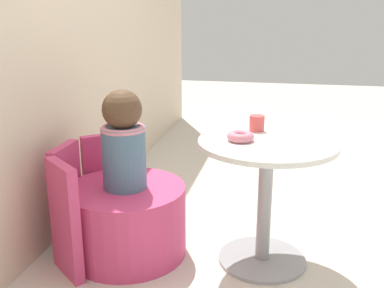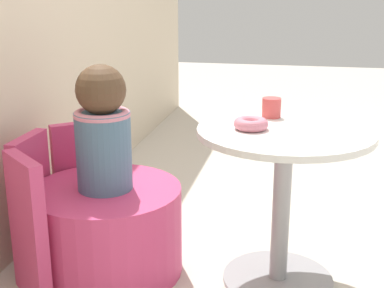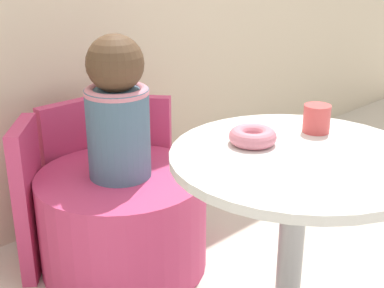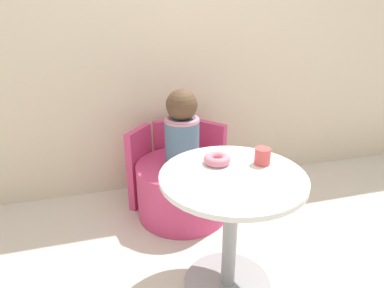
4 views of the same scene
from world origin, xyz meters
TOP-DOWN VIEW (x-y plane):
  - round_table at (-0.06, -0.04)m, footprint 0.66×0.66m
  - tub_chair at (-0.12, 0.66)m, footprint 0.61×0.61m
  - booth_backrest at (-0.12, 0.91)m, footprint 0.71×0.26m
  - child_figure at (-0.12, 0.66)m, footprint 0.22×0.22m
  - donut at (-0.09, 0.08)m, footprint 0.13×0.13m
  - cup at (0.11, 0.02)m, footprint 0.08×0.08m

SIDE VIEW (x-z plane):
  - tub_chair at x=-0.12m, z-range 0.00..0.37m
  - booth_backrest at x=-0.12m, z-range 0.00..0.57m
  - round_table at x=-0.06m, z-range 0.13..0.77m
  - child_figure at x=-0.12m, z-range 0.36..0.86m
  - donut at x=-0.09m, z-range 0.64..0.68m
  - cup at x=0.11m, z-range 0.64..0.72m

